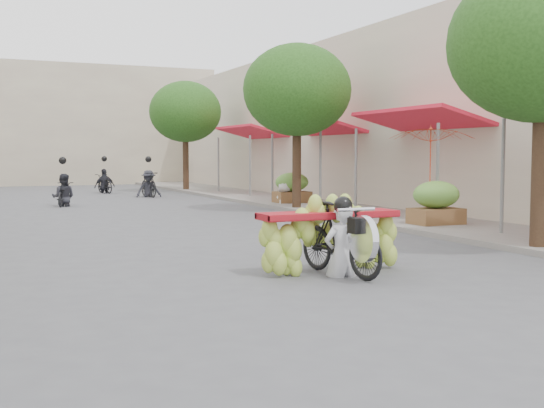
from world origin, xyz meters
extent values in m
plane|color=#535358|center=(0.00, 0.00, 0.00)|extent=(120.00, 120.00, 0.00)
cube|color=gray|center=(7.00, 15.00, 0.06)|extent=(4.00, 60.00, 0.12)
cube|color=beige|center=(12.00, 14.00, 3.00)|extent=(8.00, 40.00, 6.00)
cylinder|color=slate|center=(6.30, 5.90, 1.27)|extent=(0.08, 0.08, 2.55)
cube|color=red|center=(7.12, 10.00, 2.75)|extent=(1.77, 4.20, 0.53)
cylinder|color=slate|center=(6.30, 8.10, 1.27)|extent=(0.08, 0.08, 2.55)
cylinder|color=slate|center=(6.30, 11.90, 1.27)|extent=(0.08, 0.08, 2.55)
cube|color=red|center=(7.12, 16.00, 2.75)|extent=(1.77, 4.20, 0.53)
cylinder|color=slate|center=(6.30, 14.10, 1.27)|extent=(0.08, 0.08, 2.55)
cylinder|color=slate|center=(6.30, 17.90, 1.27)|extent=(0.08, 0.08, 2.55)
cube|color=red|center=(7.12, 22.00, 2.75)|extent=(1.77, 4.20, 0.53)
cylinder|color=slate|center=(6.30, 20.10, 1.27)|extent=(0.08, 0.08, 2.55)
cylinder|color=slate|center=(6.30, 23.90, 1.27)|extent=(0.08, 0.08, 2.55)
cube|color=#B8AA91|center=(0.00, 38.00, 3.50)|extent=(20.00, 6.00, 7.00)
cylinder|color=#3A2719|center=(5.40, 4.00, 1.60)|extent=(0.28, 0.28, 3.20)
ellipsoid|color=#275719|center=(5.40, 4.00, 3.80)|extent=(3.40, 3.40, 2.90)
cylinder|color=#3A2719|center=(5.40, 14.00, 1.60)|extent=(0.28, 0.28, 3.20)
ellipsoid|color=#275719|center=(5.40, 14.00, 3.80)|extent=(3.40, 3.40, 2.90)
cylinder|color=#3A2719|center=(5.40, 26.00, 1.60)|extent=(0.28, 0.28, 3.20)
ellipsoid|color=#275719|center=(5.40, 26.00, 3.80)|extent=(3.40, 3.40, 2.90)
cube|color=brown|center=(6.20, 8.00, 0.37)|extent=(1.20, 0.80, 0.50)
ellipsoid|color=#629D3B|center=(6.20, 8.00, 0.95)|extent=(1.20, 0.88, 0.66)
cube|color=brown|center=(6.20, 16.00, 0.37)|extent=(1.20, 0.80, 0.50)
ellipsoid|color=#629D3B|center=(6.20, 16.00, 0.95)|extent=(1.20, 0.88, 0.66)
imported|color=black|center=(0.95, 3.44, 0.55)|extent=(0.85, 1.92, 1.09)
cylinder|color=silver|center=(0.95, 2.79, 0.62)|extent=(0.10, 0.66, 0.66)
cube|color=black|center=(0.95, 2.89, 0.80)|extent=(0.28, 0.22, 0.22)
cylinder|color=silver|center=(0.95, 2.99, 1.02)|extent=(0.60, 0.05, 0.05)
cube|color=maroon|center=(0.95, 3.79, 0.88)|extent=(2.22, 0.55, 0.10)
imported|color=silver|center=(0.95, 3.39, 1.08)|extent=(0.56, 0.41, 1.56)
sphere|color=black|center=(0.95, 3.36, 1.83)|extent=(0.28, 0.28, 0.28)
imported|color=#B13217|center=(6.04, 8.00, 2.51)|extent=(2.14, 2.14, 1.83)
imported|color=white|center=(5.85, 15.86, 0.93)|extent=(0.92, 0.87, 1.62)
imported|color=black|center=(-1.09, 19.06, 0.41)|extent=(0.97, 1.54, 0.81)
imported|color=#27282F|center=(-1.09, 19.06, 1.12)|extent=(0.90, 0.71, 1.65)
sphere|color=black|center=(-1.09, 19.06, 1.58)|extent=(0.26, 0.26, 0.26)
imported|color=black|center=(2.79, 22.71, 0.55)|extent=(0.69, 1.91, 1.10)
imported|color=#27282F|center=(2.79, 22.71, 1.12)|extent=(1.10, 0.64, 1.65)
sphere|color=black|center=(2.79, 22.71, 1.58)|extent=(0.26, 0.26, 0.26)
imported|color=black|center=(1.65, 26.46, 0.43)|extent=(0.86, 1.62, 0.87)
imported|color=#27282F|center=(1.65, 26.46, 1.12)|extent=(1.05, 0.72, 1.65)
sphere|color=black|center=(1.65, 26.46, 1.58)|extent=(0.26, 0.26, 0.26)
camera|label=1|loc=(-4.05, -5.30, 1.81)|focal=45.00mm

